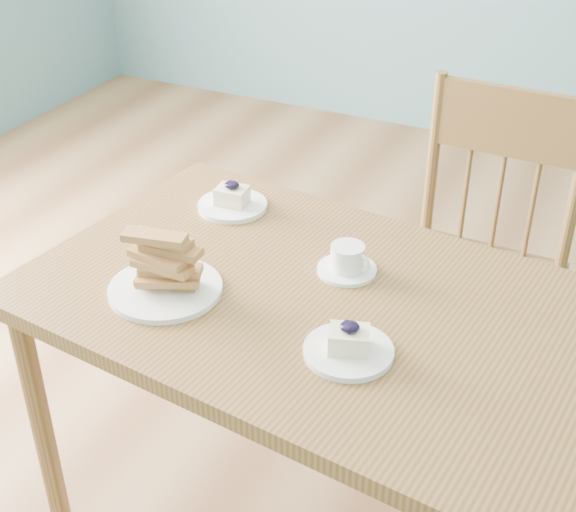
# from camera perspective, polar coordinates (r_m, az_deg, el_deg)

# --- Properties ---
(dining_table) EXTENTS (1.46, 0.94, 0.74)m
(dining_table) POSITION_cam_1_polar(r_m,az_deg,el_deg) (1.73, 3.80, -5.51)
(dining_table) COLOR brown
(dining_table) RESTS_ON ground
(dining_chair) EXTENTS (0.47, 0.44, 0.99)m
(dining_chair) POSITION_cam_1_polar(r_m,az_deg,el_deg) (2.32, 13.31, -0.62)
(dining_chair) COLOR brown
(dining_chair) RESTS_ON ground
(cheesecake_plate_near) EXTENTS (0.18, 0.18, 0.07)m
(cheesecake_plate_near) POSITION_cam_1_polar(r_m,az_deg,el_deg) (1.55, 4.33, -6.42)
(cheesecake_plate_near) COLOR white
(cheesecake_plate_near) RESTS_ON dining_table
(cheesecake_plate_far) EXTENTS (0.18, 0.18, 0.07)m
(cheesecake_plate_far) POSITION_cam_1_polar(r_m,az_deg,el_deg) (2.05, -3.98, 3.90)
(cheesecake_plate_far) COLOR white
(cheesecake_plate_far) RESTS_ON dining_table
(coffee_cup) EXTENTS (0.13, 0.13, 0.07)m
(coffee_cup) POSITION_cam_1_polar(r_m,az_deg,el_deg) (1.78, 4.27, -0.36)
(coffee_cup) COLOR white
(coffee_cup) RESTS_ON dining_table
(biscotti_plate) EXTENTS (0.25, 0.25, 0.15)m
(biscotti_plate) POSITION_cam_1_polar(r_m,az_deg,el_deg) (1.72, -8.83, -1.12)
(biscotti_plate) COLOR white
(biscotti_plate) RESTS_ON dining_table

